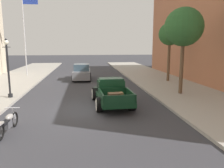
# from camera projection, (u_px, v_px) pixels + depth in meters

# --- Properties ---
(ground_plane) EXTENTS (140.00, 140.00, 0.00)m
(ground_plane) POSITION_uv_depth(u_px,v_px,m) (88.00, 109.00, 12.43)
(ground_plane) COLOR #333338
(sidewalk_right) EXTENTS (5.50, 64.00, 0.15)m
(sidewalk_right) POSITION_uv_depth(u_px,v_px,m) (209.00, 104.00, 13.31)
(sidewalk_right) COLOR #9E998E
(sidewalk_right) RESTS_ON ground
(hotrod_truck_dark_green) EXTENTS (2.33, 5.00, 1.58)m
(hotrod_truck_dark_green) POSITION_uv_depth(u_px,v_px,m) (111.00, 92.00, 13.53)
(hotrod_truck_dark_green) COLOR black
(hotrod_truck_dark_green) RESTS_ON ground
(motorcycle_parked) EXTENTS (0.62, 2.12, 0.93)m
(motorcycle_parked) POSITION_uv_depth(u_px,v_px,m) (8.00, 123.00, 9.00)
(motorcycle_parked) COLOR black
(motorcycle_parked) RESTS_ON ground
(car_background_grey) EXTENTS (1.94, 4.34, 1.65)m
(car_background_grey) POSITION_uv_depth(u_px,v_px,m) (82.00, 72.00, 22.94)
(car_background_grey) COLOR slate
(car_background_grey) RESTS_ON ground
(street_lamp_near) EXTENTS (0.50, 0.32, 3.85)m
(street_lamp_near) POSITION_uv_depth(u_px,v_px,m) (8.00, 64.00, 14.26)
(street_lamp_near) COLOR black
(street_lamp_near) RESTS_ON sidewalk_left
(flagpole) EXTENTS (1.74, 0.16, 9.16)m
(flagpole) POSITION_uv_depth(u_px,v_px,m) (26.00, 25.00, 24.56)
(flagpole) COLOR #B2B2B7
(flagpole) RESTS_ON sidewalk_left
(street_tree_nearest) EXTENTS (2.64, 2.64, 5.97)m
(street_tree_nearest) POSITION_uv_depth(u_px,v_px,m) (184.00, 27.00, 15.05)
(street_tree_nearest) COLOR brown
(street_tree_nearest) RESTS_ON sidewalk_right
(street_tree_second) EXTENTS (2.10, 2.10, 5.49)m
(street_tree_second) POSITION_uv_depth(u_px,v_px,m) (170.00, 35.00, 20.65)
(street_tree_second) COLOR brown
(street_tree_second) RESTS_ON sidewalk_right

